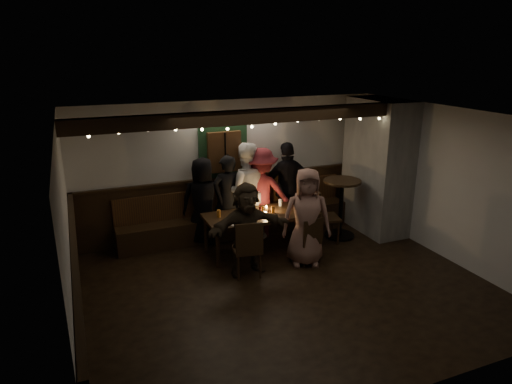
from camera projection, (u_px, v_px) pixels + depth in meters
name	position (u px, v px, depth m)	size (l,w,h in m)	color
room	(307.00, 188.00, 8.32)	(6.02, 5.01, 2.62)	black
dining_table	(260.00, 217.00, 8.08)	(1.97, 0.85, 0.86)	black
chair_near_left	(248.00, 246.00, 7.15)	(0.50, 0.50, 0.96)	black
chair_near_right	(310.00, 238.00, 7.63)	(0.42, 0.42, 0.83)	black
chair_end	(321.00, 213.00, 8.46)	(0.56, 0.56, 1.04)	black
high_top	(341.00, 201.00, 8.69)	(0.71, 0.71, 1.13)	black
person_a	(203.00, 201.00, 8.37)	(0.80, 0.52, 1.64)	black
person_b	(227.00, 198.00, 8.50)	(0.60, 0.40, 1.65)	black
person_c	(245.00, 191.00, 8.63)	(0.90, 0.70, 1.85)	white
person_d	(261.00, 193.00, 8.69)	(1.12, 0.65, 1.74)	maroon
person_e	(287.00, 187.00, 8.99)	(1.04, 0.44, 1.78)	black
person_f	(247.00, 229.00, 7.25)	(1.41, 0.45, 1.52)	#30251A
person_g	(306.00, 217.00, 7.54)	(0.81, 0.53, 1.66)	#986B5F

